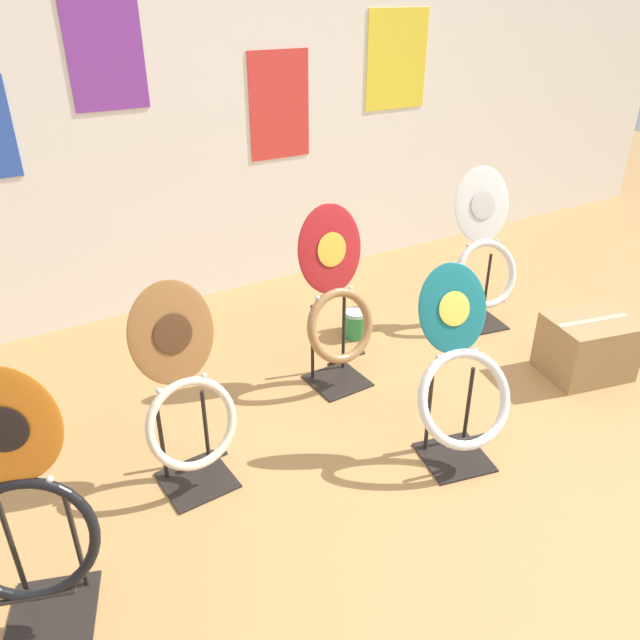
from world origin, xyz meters
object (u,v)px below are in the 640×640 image
(toilet_seat_display_crimson_swirl, at_px, (337,304))
(toilet_seat_display_orange_sun, at_px, (25,518))
(storage_box, at_px, (587,347))
(toilet_seat_display_white_plain, at_px, (484,259))
(toilet_seat_display_teal_sax, at_px, (461,384))
(paint_can, at_px, (356,323))
(toilet_seat_display_woodgrain, at_px, (186,401))

(toilet_seat_display_crimson_swirl, distance_m, toilet_seat_display_orange_sun, 1.71)
(toilet_seat_display_crimson_swirl, relative_size, storage_box, 1.92)
(storage_box, bearing_deg, toilet_seat_display_white_plain, 96.72)
(toilet_seat_display_white_plain, xyz_separation_m, toilet_seat_display_teal_sax, (-0.98, -0.88, -0.04))
(toilet_seat_display_orange_sun, distance_m, storage_box, 2.76)
(toilet_seat_display_white_plain, height_order, storage_box, toilet_seat_display_white_plain)
(toilet_seat_display_teal_sax, height_order, paint_can, toilet_seat_display_teal_sax)
(toilet_seat_display_woodgrain, distance_m, toilet_seat_display_orange_sun, 0.74)
(paint_can, bearing_deg, storage_box, -49.56)
(toilet_seat_display_woodgrain, bearing_deg, toilet_seat_display_crimson_swirl, 19.90)
(toilet_seat_display_teal_sax, relative_size, toilet_seat_display_orange_sun, 0.91)
(toilet_seat_display_crimson_swirl, height_order, toilet_seat_display_woodgrain, toilet_seat_display_crimson_swirl)
(toilet_seat_display_white_plain, distance_m, storage_box, 0.78)
(toilet_seat_display_white_plain, xyz_separation_m, paint_can, (-0.74, 0.25, -0.34))
(toilet_seat_display_orange_sun, bearing_deg, toilet_seat_display_white_plain, 16.66)
(toilet_seat_display_orange_sun, xyz_separation_m, storage_box, (2.74, 0.07, -0.28))
(toilet_seat_display_woodgrain, bearing_deg, storage_box, -7.93)
(toilet_seat_display_crimson_swirl, distance_m, toilet_seat_display_woodgrain, 0.97)
(toilet_seat_display_crimson_swirl, height_order, toilet_seat_display_orange_sun, same)
(toilet_seat_display_teal_sax, height_order, toilet_seat_display_orange_sun, toilet_seat_display_orange_sun)
(toilet_seat_display_teal_sax, bearing_deg, storage_box, 8.31)
(toilet_seat_display_crimson_swirl, xyz_separation_m, toilet_seat_display_woodgrain, (-0.91, -0.33, -0.05))
(toilet_seat_display_teal_sax, xyz_separation_m, toilet_seat_display_orange_sun, (-1.68, 0.08, 0.06))
(toilet_seat_display_white_plain, distance_m, toilet_seat_display_woodgrain, 2.06)
(toilet_seat_display_orange_sun, bearing_deg, storage_box, 1.51)
(toilet_seat_display_crimson_swirl, height_order, storage_box, toilet_seat_display_crimson_swirl)
(toilet_seat_display_teal_sax, xyz_separation_m, storage_box, (1.06, 0.16, -0.22))
(toilet_seat_display_white_plain, relative_size, storage_box, 1.92)
(toilet_seat_display_white_plain, relative_size, toilet_seat_display_woodgrain, 1.06)
(toilet_seat_display_teal_sax, relative_size, storage_box, 1.74)
(toilet_seat_display_teal_sax, distance_m, storage_box, 1.10)
(toilet_seat_display_crimson_swirl, bearing_deg, toilet_seat_display_teal_sax, -81.08)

